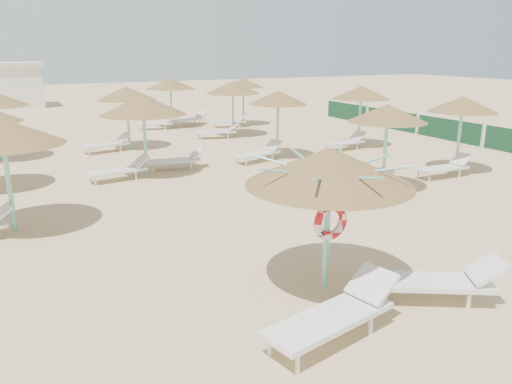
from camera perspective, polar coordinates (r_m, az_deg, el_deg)
name	(u,v)px	position (r m, az deg, el deg)	size (l,w,h in m)	color
ground	(319,285)	(9.46, 7.24, -10.48)	(120.00, 120.00, 0.00)	tan
main_palapa	(329,167)	(8.59, 8.39, 2.81)	(2.91, 2.91, 2.61)	#77CFBD
lounger_main_a	(337,313)	(7.76, 9.19, -13.52)	(2.41, 1.17, 0.84)	silver
lounger_main_b	(437,280)	(9.20, 20.02, -9.44)	(2.30, 1.72, 0.82)	silver
palapa_field	(190,99)	(19.91, -7.59, 10.44)	(18.16, 17.92, 2.72)	#77CFBD
windbreak_fence	(449,130)	(25.58, 21.19, 6.64)	(0.08, 19.84, 1.10)	#1B512A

